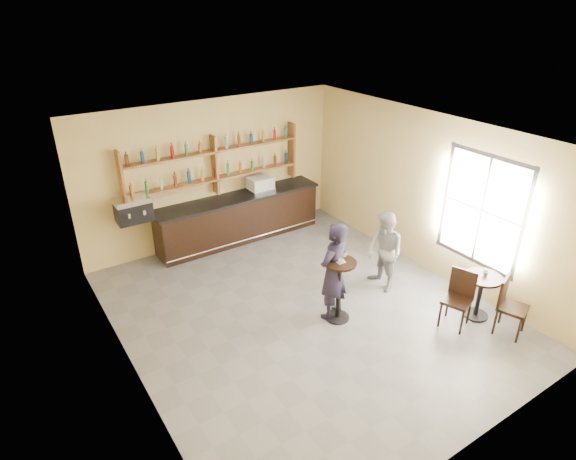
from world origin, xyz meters
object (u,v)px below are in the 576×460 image
man_main (333,271)px  cafe_table (479,296)px  bar_counter (239,218)px  espresso_machine (133,210)px  pedestal_table (339,291)px  chair_west (457,300)px  chair_south (513,308)px  patron_second (384,252)px  pastry_case (260,184)px

man_main → cafe_table: man_main is taller
bar_counter → espresso_machine: size_ratio=5.73×
pedestal_table → chair_west: (1.55, -1.25, -0.07)m
espresso_machine → man_main: 4.21m
espresso_machine → chair_south: (4.45, -5.55, -0.80)m
man_main → bar_counter: bearing=-109.3°
espresso_machine → patron_second: (3.64, -3.34, -0.53)m
cafe_table → chair_west: 0.56m
espresso_machine → man_main: bearing=-55.6°
patron_second → chair_south: bearing=27.4°
patron_second → pedestal_table: bearing=-70.2°
pedestal_table → cafe_table: bearing=-31.9°
pastry_case → cafe_table: bearing=-81.4°
cafe_table → chair_south: (0.05, -0.60, 0.10)m
bar_counter → cafe_table: bearing=-67.3°
bar_counter → cafe_table: size_ratio=4.82×
pastry_case → cafe_table: (1.49, -4.95, -0.82)m
bar_counter → cafe_table: bar_counter is taller
pedestal_table → cafe_table: pedestal_table is taller
chair_west → cafe_table: bearing=64.4°
pastry_case → chair_south: size_ratio=0.54×
man_main → cafe_table: size_ratio=2.21×
man_main → patron_second: bearing=168.7°
espresso_machine → man_main: (2.28, -3.51, -0.41)m
cafe_table → chair_west: (-0.55, 0.05, 0.10)m
chair_south → espresso_machine: bearing=109.1°
pastry_case → espresso_machine: bearing=171.9°
pastry_case → pedestal_table: size_ratio=0.48×
man_main → cafe_table: (2.13, -1.43, -0.49)m
chair_west → chair_south: chair_south is taller
cafe_table → patron_second: patron_second is taller
bar_counter → chair_west: bar_counter is taller
pastry_case → bar_counter: bearing=171.9°
cafe_table → man_main: bearing=146.0°
espresso_machine → chair_west: bearing=-50.3°
pastry_case → patron_second: bearing=-85.9°
espresso_machine → pastry_case: (2.91, 0.00, -0.08)m
espresso_machine → pedestal_table: (2.31, -3.64, -0.74)m
pedestal_table → chair_west: size_ratio=1.13×
pedestal_table → man_main: 0.35m
cafe_table → bar_counter: bearing=112.7°
espresso_machine → chair_south: espresso_machine is taller
man_main → patron_second: man_main is taller
espresso_machine → pedestal_table: size_ratio=0.60×
man_main → chair_south: man_main is taller
man_main → pedestal_table: bearing=84.9°
bar_counter → espresso_machine: (-2.33, 0.00, 0.78)m
espresso_machine → chair_south: 7.16m
cafe_table → chair_south: size_ratio=0.80×
chair_south → man_main: bearing=117.3°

